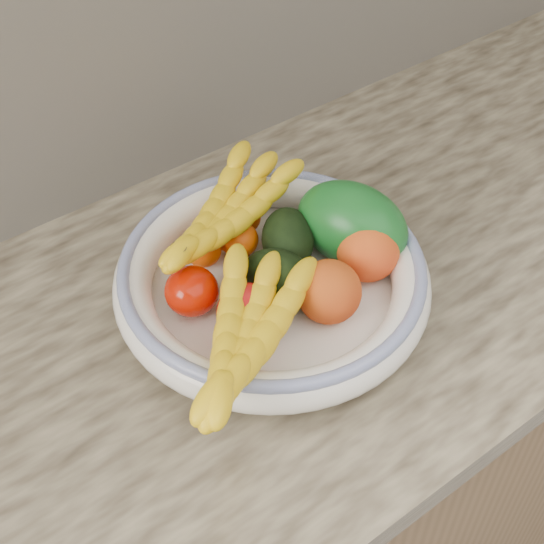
{
  "coord_description": "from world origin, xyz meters",
  "views": [
    {
      "loc": [
        -0.39,
        1.14,
        1.62
      ],
      "look_at": [
        0.0,
        1.66,
        0.96
      ],
      "focal_mm": 50.0,
      "sensor_mm": 36.0,
      "label": 1
    }
  ],
  "objects": [
    {
      "name": "tomato_near_left",
      "position": [
        -0.06,
        1.62,
        0.96
      ],
      "size": [
        0.07,
        0.07,
        0.07
      ],
      "primitive_type": "ellipsoid",
      "rotation": [
        0.0,
        0.0,
        0.0
      ],
      "color": "#B51211",
      "rests_on": "fruit_bowl"
    },
    {
      "name": "peach_front",
      "position": [
        0.03,
        1.59,
        0.97
      ],
      "size": [
        0.08,
        0.08,
        0.08
      ],
      "primitive_type": "ellipsoid",
      "rotation": [
        0.0,
        0.0,
        -0.06
      ],
      "color": "orange",
      "rests_on": "fruit_bowl"
    },
    {
      "name": "banana_bunch_back",
      "position": [
        -0.01,
        1.75,
        0.99
      ],
      "size": [
        0.29,
        0.2,
        0.08
      ],
      "primitive_type": null,
      "rotation": [
        0.0,
        0.0,
        0.42
      ],
      "color": "yellow",
      "rests_on": "fruit_bowl"
    },
    {
      "name": "clementine_extra",
      "position": [
        0.0,
        1.75,
        0.95
      ],
      "size": [
        0.05,
        0.05,
        0.05
      ],
      "primitive_type": "ellipsoid",
      "color": "#F26005",
      "rests_on": "fruit_bowl"
    },
    {
      "name": "clementine_back_right",
      "position": [
        0.03,
        1.77,
        0.95
      ],
      "size": [
        0.07,
        0.07,
        0.05
      ],
      "primitive_type": "ellipsoid",
      "rotation": [
        0.0,
        0.0,
        -0.37
      ],
      "color": "#EA4D04",
      "rests_on": "fruit_bowl"
    },
    {
      "name": "banana_bunch_front",
      "position": [
        -0.1,
        1.57,
        0.98
      ],
      "size": [
        0.29,
        0.27,
        0.08
      ],
      "primitive_type": null,
      "rotation": [
        0.0,
        0.0,
        0.68
      ],
      "color": "yellow",
      "rests_on": "fruit_bowl"
    },
    {
      "name": "tomato_left",
      "position": [
        -0.1,
        1.69,
        0.96
      ],
      "size": [
        0.08,
        0.08,
        0.06
      ],
      "primitive_type": "ellipsoid",
      "rotation": [
        0.0,
        0.0,
        -0.37
      ],
      "color": "#B31201",
      "rests_on": "fruit_bowl"
    },
    {
      "name": "clementine_back_left",
      "position": [
        -0.04,
        1.75,
        0.95
      ],
      "size": [
        0.05,
        0.05,
        0.04
      ],
      "primitive_type": "ellipsoid",
      "rotation": [
        0.0,
        0.0,
        0.16
      ],
      "color": "#FB5905",
      "rests_on": "fruit_bowl"
    },
    {
      "name": "avocado_center",
      "position": [
        -0.0,
        1.64,
        0.96
      ],
      "size": [
        0.1,
        0.12,
        0.07
      ],
      "primitive_type": "ellipsoid",
      "rotation": [
        0.0,
        0.0,
        0.36
      ],
      "color": "black",
      "rests_on": "fruit_bowl"
    },
    {
      "name": "clementine_back_mid",
      "position": [
        0.0,
        1.74,
        0.95
      ],
      "size": [
        0.06,
        0.06,
        0.05
      ],
      "primitive_type": "ellipsoid",
      "rotation": [
        0.0,
        0.0,
        0.28
      ],
      "color": "#FF5A05",
      "rests_on": "fruit_bowl"
    },
    {
      "name": "fruit_bowl",
      "position": [
        0.0,
        1.66,
        0.95
      ],
      "size": [
        0.39,
        0.39,
        0.08
      ],
      "color": "white",
      "rests_on": "kitchen_counter"
    },
    {
      "name": "kitchen_counter",
      "position": [
        0.0,
        1.69,
        0.46
      ],
      "size": [
        2.44,
        0.66,
        1.4
      ],
      "color": "brown",
      "rests_on": "ground"
    },
    {
      "name": "green_mango",
      "position": [
        0.12,
        1.66,
        0.98
      ],
      "size": [
        0.17,
        0.18,
        0.13
      ],
      "primitive_type": "ellipsoid",
      "rotation": [
        0.0,
        0.31,
        0.35
      ],
      "color": "#0F531A",
      "rests_on": "fruit_bowl"
    },
    {
      "name": "peach_right",
      "position": [
        0.11,
        1.61,
        0.97
      ],
      "size": [
        0.1,
        0.1,
        0.08
      ],
      "primitive_type": "ellipsoid",
      "rotation": [
        0.0,
        0.0,
        -0.38
      ],
      "color": "orange",
      "rests_on": "fruit_bowl"
    },
    {
      "name": "avocado_right",
      "position": [
        0.05,
        1.69,
        0.96
      ],
      "size": [
        0.11,
        0.12,
        0.07
      ],
      "primitive_type": "ellipsoid",
      "rotation": [
        0.0,
        0.0,
        -0.6
      ],
      "color": "black",
      "rests_on": "fruit_bowl"
    }
  ]
}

